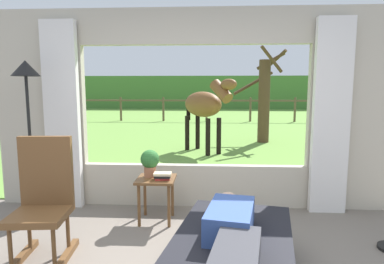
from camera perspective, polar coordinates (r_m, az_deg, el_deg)
back_wall_with_window at (r=4.31m, az=0.36°, el=3.44°), size 5.20×0.12×2.55m
curtain_panel_left at (r=4.59m, az=-21.35°, el=2.55°), size 0.44×0.10×2.40m
curtain_panel_right at (r=4.42m, az=22.73°, el=2.31°), size 0.44×0.10×2.40m
outdoor_pasture_lawn at (r=15.27m, az=2.49°, el=1.79°), size 36.00×21.68×0.02m
distant_hill_ridge at (r=25.04m, az=2.86°, el=6.80°), size 36.00×2.00×2.40m
reclining_person at (r=2.55m, az=6.84°, el=-16.59°), size 0.44×1.43×0.22m
rocking_chair at (r=3.38m, az=-24.14°, el=-10.62°), size 0.53×0.72×1.12m
side_table at (r=3.95m, az=-6.16°, el=-9.15°), size 0.44×0.44×0.52m
potted_plant at (r=3.95m, az=-7.23°, el=-5.02°), size 0.22×0.22×0.32m
book_stack at (r=3.84m, az=-5.08°, el=-7.50°), size 0.20×0.16×0.08m
floor_lamp_left at (r=4.32m, az=-26.46°, el=6.17°), size 0.32×0.32×1.87m
horse at (r=7.85m, az=2.20°, el=4.64°), size 1.40×1.63×1.73m
pasture_tree at (r=9.62m, az=12.27°, el=5.85°), size 1.47×1.29×2.66m
pasture_fence_line at (r=15.31m, az=2.52°, el=4.56°), size 16.10×0.10×1.10m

